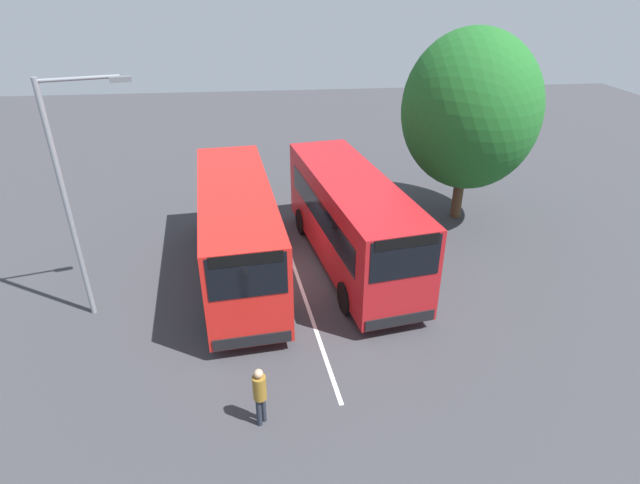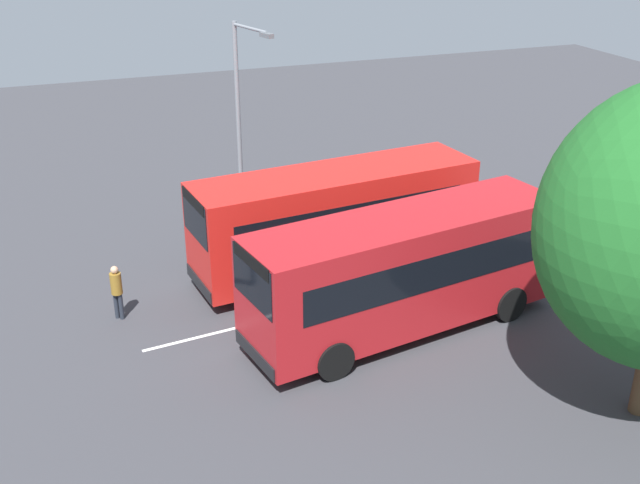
% 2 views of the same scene
% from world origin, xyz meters
% --- Properties ---
extents(ground_plane, '(65.80, 65.80, 0.00)m').
position_xyz_m(ground_plane, '(0.00, 0.00, 0.00)').
color(ground_plane, '#38383D').
extents(bus_far_left, '(9.28, 3.31, 3.36)m').
position_xyz_m(bus_far_left, '(-0.05, -1.96, 1.85)').
color(bus_far_left, red).
rests_on(bus_far_left, ground).
extents(bus_center_left, '(9.35, 3.86, 3.36)m').
position_xyz_m(bus_center_left, '(-0.48, 2.06, 1.85)').
color(bus_center_left, '#AD191E').
rests_on(bus_center_left, ground).
extents(pedestrian, '(0.45, 0.45, 1.65)m').
position_xyz_m(pedestrian, '(6.81, -1.27, 0.97)').
color(pedestrian, '#232833').
rests_on(pedestrian, ground).
extents(street_lamp, '(0.76, 2.34, 7.27)m').
position_xyz_m(street_lamp, '(1.67, -6.36, 4.20)').
color(street_lamp, gray).
rests_on(street_lamp, ground).
extents(depot_tree, '(6.06, 5.45, 7.91)m').
position_xyz_m(depot_tree, '(-4.04, 7.40, 4.72)').
color(depot_tree, '#4C3823').
rests_on(depot_tree, ground).
extents(lane_stripe_outer_left, '(12.99, 1.56, 0.01)m').
position_xyz_m(lane_stripe_outer_left, '(0.00, 0.00, 0.00)').
color(lane_stripe_outer_left, silver).
rests_on(lane_stripe_outer_left, ground).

